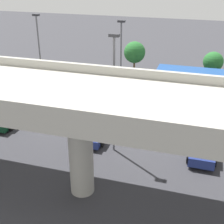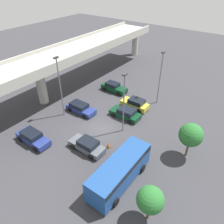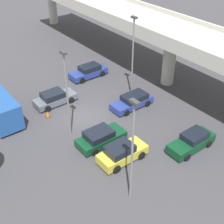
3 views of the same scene
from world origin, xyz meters
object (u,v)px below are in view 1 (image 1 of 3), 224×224
(parked_car_5, at_px, (10,115))
(lamp_post_mid_lot, at_px, (121,56))
(shuttle_bus, at_px, (194,80))
(tree_front_right, at_px, (135,52))
(parked_car_2, at_px, (96,129))
(lamp_post_by_overpass, at_px, (39,48))
(parked_car_4, at_px, (64,94))
(parked_car_0, at_px, (203,146))
(traffic_cone, at_px, (157,101))
(parked_car_3, at_px, (90,98))
(lamp_post_near_aisle, at_px, (114,87))
(parked_car_1, at_px, (173,107))
(tree_front_centre, at_px, (213,62))

(parked_car_5, relative_size, lamp_post_mid_lot, 0.56)
(shuttle_bus, height_order, tree_front_right, tree_front_right)
(parked_car_2, bearing_deg, lamp_post_by_overpass, 48.73)
(parked_car_4, xyz_separation_m, lamp_post_mid_lot, (-5.69, -1.57, 4.06))
(parked_car_0, height_order, traffic_cone, parked_car_0)
(parked_car_3, bearing_deg, traffic_cone, 105.53)
(parked_car_5, xyz_separation_m, lamp_post_near_aisle, (-10.22, 1.72, 4.43))
(parked_car_1, height_order, traffic_cone, parked_car_1)
(lamp_post_near_aisle, height_order, lamp_post_by_overpass, lamp_post_near_aisle)
(lamp_post_by_overpass, bearing_deg, parked_car_2, 138.73)
(lamp_post_near_aisle, distance_m, lamp_post_mid_lot, 9.38)
(parked_car_4, distance_m, tree_front_right, 11.56)
(parked_car_0, bearing_deg, lamp_post_mid_lot, 47.66)
(parked_car_1, height_order, shuttle_bus, shuttle_bus)
(shuttle_bus, bearing_deg, lamp_post_near_aisle, -110.56)
(parked_car_5, xyz_separation_m, traffic_cone, (-12.03, -7.85, -0.39))
(parked_car_1, distance_m, traffic_cone, 2.56)
(parked_car_3, xyz_separation_m, lamp_post_by_overpass, (6.36, -1.87, 4.22))
(lamp_post_near_aisle, relative_size, lamp_post_by_overpass, 1.06)
(lamp_post_by_overpass, bearing_deg, shuttle_bus, -166.47)
(parked_car_4, xyz_separation_m, tree_front_centre, (-14.58, -10.16, 1.85))
(shuttle_bus, height_order, traffic_cone, shuttle_bus)
(parked_car_3, distance_m, lamp_post_mid_lot, 5.22)
(lamp_post_by_overpass, bearing_deg, lamp_post_mid_lot, 177.22)
(parked_car_1, relative_size, shuttle_bus, 0.57)
(traffic_cone, bearing_deg, lamp_post_mid_lot, 6.30)
(parked_car_1, xyz_separation_m, parked_car_4, (11.27, 0.17, 0.09))
(lamp_post_near_aisle, xyz_separation_m, lamp_post_by_overpass, (11.20, -9.60, -0.24))
(lamp_post_near_aisle, relative_size, tree_front_centre, 2.33)
(parked_car_4, relative_size, parked_car_5, 0.93)
(parked_car_5, distance_m, lamp_post_mid_lot, 11.82)
(shuttle_bus, xyz_separation_m, lamp_post_mid_lot, (7.07, 4.36, 3.19))
(parked_car_4, bearing_deg, parked_car_3, 92.83)
(parked_car_5, bearing_deg, traffic_cone, -56.86)
(parked_car_0, xyz_separation_m, parked_car_3, (11.38, -6.36, -0.03))
(lamp_post_by_overpass, bearing_deg, parked_car_1, 172.88)
(parked_car_0, xyz_separation_m, parked_car_2, (8.50, -0.13, -0.03))
(parked_car_3, xyz_separation_m, lamp_post_mid_lot, (-2.83, -1.43, 4.15))
(parked_car_3, height_order, traffic_cone, parked_car_3)
(parked_car_0, relative_size, lamp_post_mid_lot, 0.58)
(parked_car_5, relative_size, traffic_cone, 6.63)
(parked_car_4, relative_size, lamp_post_near_aisle, 0.49)
(parked_car_5, bearing_deg, parked_car_1, -66.38)
(lamp_post_near_aisle, bearing_deg, tree_front_right, -81.74)
(parked_car_0, distance_m, parked_car_5, 16.77)
(parked_car_4, bearing_deg, traffic_cone, 101.82)
(parked_car_4, xyz_separation_m, lamp_post_by_overpass, (3.50, -2.01, 4.13))
(parked_car_2, xyz_separation_m, tree_front_right, (0.61, -16.20, 2.38))
(parked_car_1, distance_m, parked_car_5, 15.06)
(parked_car_1, relative_size, parked_car_3, 1.01)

